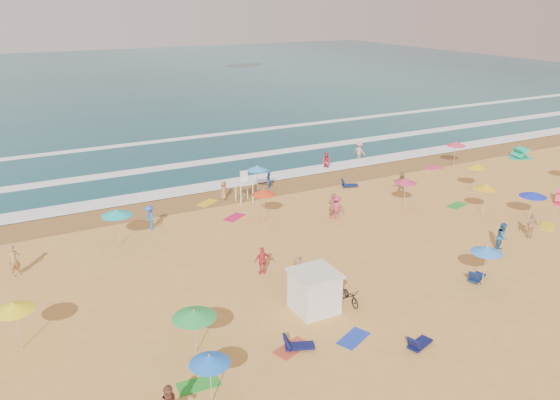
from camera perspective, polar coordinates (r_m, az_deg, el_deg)
name	(u,v)px	position (r m, az deg, el deg)	size (l,w,h in m)	color
ground	(311,256)	(33.45, 3.29, -5.84)	(220.00, 220.00, 0.00)	gold
ocean	(84,82)	(111.75, -19.84, 11.52)	(220.00, 140.00, 0.18)	#0C4756
wet_sand	(231,195)	(43.78, -5.12, 0.56)	(220.00, 220.00, 0.00)	olive
surf_foam	(194,166)	(51.62, -8.94, 3.57)	(200.00, 18.70, 0.05)	white
cabana	(314,292)	(27.56, 3.62, -9.58)	(2.00, 2.00, 2.00)	white
cabana_roof	(315,273)	(27.05, 3.67, -7.63)	(2.20, 2.20, 0.12)	silver
bicycle	(349,295)	(28.54, 7.23, -9.87)	(0.59, 1.70, 0.89)	black
lifeguard_stand	(244,189)	(41.83, -3.77, 1.16)	(1.20, 1.20, 2.10)	white
beach_umbrellas	(364,213)	(34.40, 8.78, -1.37)	(44.44, 28.44, 0.72)	yellow
loungers	(457,256)	(34.60, 18.02, -5.63)	(61.78, 23.36, 0.34)	#101F50
towels	(285,264)	(32.36, 0.51, -6.72)	(49.94, 21.48, 0.03)	#D95F1B
popup_tents	(541,171)	(52.75, 25.61, 2.72)	(9.89, 12.82, 1.20)	#FF3862
beachgoers	(288,215)	(37.27, 0.88, -1.62)	(37.22, 27.44, 2.15)	#2345A4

